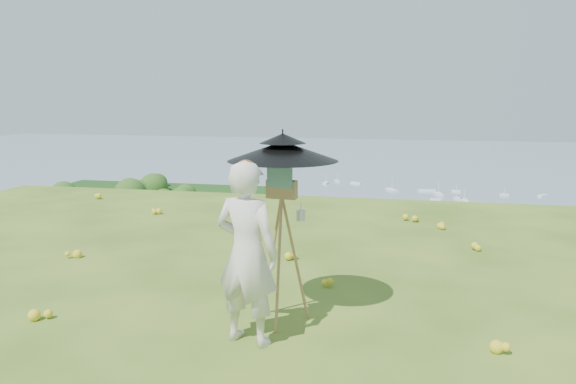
# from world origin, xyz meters

# --- Properties ---
(ground) EXTENTS (14.00, 14.00, 0.00)m
(ground) POSITION_xyz_m (0.00, 0.00, 0.00)
(ground) COLOR #3C601B
(ground) RESTS_ON ground
(shoreline_tier) EXTENTS (170.00, 28.00, 8.00)m
(shoreline_tier) POSITION_xyz_m (0.00, 75.00, -36.00)
(shoreline_tier) COLOR #6F6859
(shoreline_tier) RESTS_ON bay_water
(bay_water) EXTENTS (700.00, 700.00, 0.00)m
(bay_water) POSITION_xyz_m (0.00, 240.00, -34.00)
(bay_water) COLOR #7796AA
(bay_water) RESTS_ON ground
(peninsula) EXTENTS (90.00, 60.00, 12.00)m
(peninsula) POSITION_xyz_m (-75.00, 155.00, -29.00)
(peninsula) COLOR black
(peninsula) RESTS_ON bay_water
(slope_trees) EXTENTS (110.00, 50.00, 6.00)m
(slope_trees) POSITION_xyz_m (0.00, 35.00, -15.00)
(slope_trees) COLOR #224F17
(slope_trees) RESTS_ON forest_slope
(harbor_town) EXTENTS (110.00, 22.00, 5.00)m
(harbor_town) POSITION_xyz_m (0.00, 75.00, -29.50)
(harbor_town) COLOR silver
(harbor_town) RESTS_ON shoreline_tier
(moored_boats) EXTENTS (140.00, 140.00, 0.70)m
(moored_boats) POSITION_xyz_m (-12.50, 161.00, -33.65)
(moored_boats) COLOR white
(moored_boats) RESTS_ON bay_water
(wildflowers) EXTENTS (10.00, 10.50, 0.12)m
(wildflowers) POSITION_xyz_m (0.00, 0.25, 0.06)
(wildflowers) COLOR yellow
(wildflowers) RESTS_ON ground
(painter) EXTENTS (0.75, 0.59, 1.83)m
(painter) POSITION_xyz_m (1.67, -1.16, 0.91)
(painter) COLOR silver
(painter) RESTS_ON ground
(field_easel) EXTENTS (0.73, 0.73, 1.69)m
(field_easel) POSITION_xyz_m (1.89, -0.59, 0.85)
(field_easel) COLOR #A07143
(field_easel) RESTS_ON ground
(sun_umbrella) EXTENTS (1.37, 1.37, 0.69)m
(sun_umbrella) POSITION_xyz_m (1.89, -0.56, 1.74)
(sun_umbrella) COLOR black
(sun_umbrella) RESTS_ON field_easel
(painter_cap) EXTENTS (0.22, 0.26, 0.10)m
(painter_cap) POSITION_xyz_m (1.67, -1.16, 1.77)
(painter_cap) COLOR pink
(painter_cap) RESTS_ON painter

